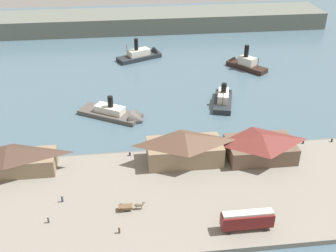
% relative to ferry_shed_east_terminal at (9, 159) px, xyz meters
% --- Properties ---
extents(ground_plane, '(320.00, 320.00, 0.00)m').
position_rel_ferry_shed_east_terminal_xyz_m(ground_plane, '(40.36, 8.87, -4.73)').
color(ground_plane, '#476070').
extents(quay_promenade, '(110.00, 36.00, 1.20)m').
position_rel_ferry_shed_east_terminal_xyz_m(quay_promenade, '(40.36, -13.13, -4.13)').
color(quay_promenade, gray).
rests_on(quay_promenade, ground).
extents(seawall_edge, '(110.00, 0.80, 1.00)m').
position_rel_ferry_shed_east_terminal_xyz_m(seawall_edge, '(40.36, 5.27, -4.23)').
color(seawall_edge, '#666159').
rests_on(seawall_edge, ground).
extents(ferry_shed_east_terminal, '(22.32, 8.10, 6.95)m').
position_rel_ferry_shed_east_terminal_xyz_m(ferry_shed_east_terminal, '(0.00, 0.00, 0.00)').
color(ferry_shed_east_terminal, '#847056').
rests_on(ferry_shed_east_terminal, quay_promenade).
extents(ferry_shed_customs_shed, '(18.99, 9.38, 7.94)m').
position_rel_ferry_shed_east_terminal_xyz_m(ferry_shed_customs_shed, '(42.66, -0.57, 0.50)').
color(ferry_shed_customs_shed, '#847056').
rests_on(ferry_shed_customs_shed, quay_promenade).
extents(ferry_shed_central_terminal, '(17.26, 11.01, 6.76)m').
position_rel_ferry_shed_east_terminal_xyz_m(ferry_shed_central_terminal, '(62.10, -1.08, -0.10)').
color(ferry_shed_central_terminal, brown).
rests_on(ferry_shed_central_terminal, quay_promenade).
extents(street_tram, '(10.58, 2.68, 4.38)m').
position_rel_ferry_shed_east_terminal_xyz_m(street_tram, '(51.45, -26.08, -0.98)').
color(street_tram, maroon).
rests_on(street_tram, quay_promenade).
extents(horse_cart, '(5.85, 1.60, 1.87)m').
position_rel_ferry_shed_east_terminal_xyz_m(horse_cart, '(28.33, -17.50, -2.61)').
color(horse_cart, brown).
rests_on(horse_cart, quay_promenade).
extents(pedestrian_walking_east, '(0.38, 0.38, 1.55)m').
position_rel_ferry_shed_east_terminal_xyz_m(pedestrian_walking_east, '(11.41, -19.50, -2.82)').
color(pedestrian_walking_east, '#3D4C42').
rests_on(pedestrian_walking_east, quay_promenade).
extents(pedestrian_near_cart, '(0.40, 0.40, 1.63)m').
position_rel_ferry_shed_east_terminal_xyz_m(pedestrian_near_cart, '(25.88, -24.22, -2.79)').
color(pedestrian_near_cart, '#4C3D33').
rests_on(pedestrian_near_cart, quay_promenade).
extents(pedestrian_at_waters_edge, '(0.42, 0.42, 1.70)m').
position_rel_ferry_shed_east_terminal_xyz_m(pedestrian_at_waters_edge, '(13.58, -13.09, -2.76)').
color(pedestrian_at_waters_edge, '#33384C').
rests_on(pedestrian_at_waters_edge, quay_promenade).
extents(mooring_post_center_west, '(0.44, 0.44, 0.90)m').
position_rel_ferry_shed_east_terminal_xyz_m(mooring_post_center_west, '(84.01, 3.64, -3.08)').
color(mooring_post_center_west, black).
rests_on(mooring_post_center_west, quay_promenade).
extents(mooring_post_east, '(0.44, 0.44, 0.90)m').
position_rel_ferry_shed_east_terminal_xyz_m(mooring_post_east, '(29.04, 3.40, -3.08)').
color(mooring_post_east, black).
rests_on(mooring_post_east, quay_promenade).
extents(mooring_post_west, '(0.44, 0.44, 0.90)m').
position_rel_ferry_shed_east_terminal_xyz_m(mooring_post_west, '(75.88, 3.69, -3.08)').
color(mooring_post_west, black).
rests_on(mooring_post_west, quay_promenade).
extents(ferry_approaching_west, '(20.31, 13.75, 10.87)m').
position_rel_ferry_shed_east_terminal_xyz_m(ferry_approaching_west, '(37.84, 77.24, -3.28)').
color(ferry_approaching_west, '#23282D').
rests_on(ferry_approaching_west, ground).
extents(ferry_near_quay, '(14.93, 16.70, 10.74)m').
position_rel_ferry_shed_east_terminal_xyz_m(ferry_near_quay, '(75.60, 61.76, -2.93)').
color(ferry_near_quay, black).
rests_on(ferry_near_quay, ground).
extents(ferry_approaching_east, '(21.78, 16.62, 9.12)m').
position_rel_ferry_shed_east_terminal_xyz_m(ferry_approaching_east, '(26.78, 26.30, -3.67)').
color(ferry_approaching_east, '#514C47').
rests_on(ferry_approaching_east, ground).
extents(ferry_departing_north, '(9.73, 17.84, 8.96)m').
position_rel_ferry_shed_east_terminal_xyz_m(ferry_departing_north, '(60.89, 33.55, -3.23)').
color(ferry_departing_north, '#23282D').
rests_on(ferry_departing_north, ground).
extents(far_headland, '(180.00, 24.00, 8.00)m').
position_rel_ferry_shed_east_terminal_xyz_m(far_headland, '(40.36, 118.87, -0.73)').
color(far_headland, '#60665B').
rests_on(far_headland, ground).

